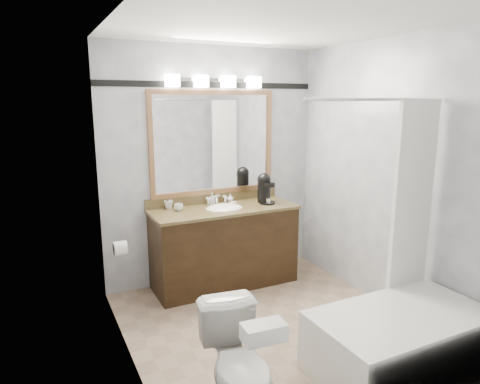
{
  "coord_description": "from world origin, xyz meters",
  "views": [
    {
      "loc": [
        -1.76,
        -2.92,
        1.95
      ],
      "look_at": [
        -0.14,
        0.35,
        1.16
      ],
      "focal_mm": 32.0,
      "sensor_mm": 36.0,
      "label": 1
    }
  ],
  "objects": [
    {
      "name": "vanity_light_bar",
      "position": [
        0.0,
        1.23,
        2.13
      ],
      "size": [
        1.02,
        0.14,
        0.12
      ],
      "color": "silver",
      "rests_on": "room"
    },
    {
      "name": "soap_bottle_a",
      "position": [
        -0.04,
        1.23,
        0.91
      ],
      "size": [
        0.07,
        0.07,
        0.12
      ],
      "primitive_type": "imported",
      "rotation": [
        0.0,
        0.0,
        -0.42
      ],
      "color": "white",
      "rests_on": "vanity"
    },
    {
      "name": "mirror",
      "position": [
        0.0,
        1.28,
        1.5
      ],
      "size": [
        1.4,
        0.04,
        1.1
      ],
      "color": "#9C6D46",
      "rests_on": "room"
    },
    {
      "name": "bathtub",
      "position": [
        0.55,
        -0.9,
        0.28
      ],
      "size": [
        1.3,
        0.75,
        1.96
      ],
      "color": "white",
      "rests_on": "ground"
    },
    {
      "name": "cup_left",
      "position": [
        -0.46,
        1.11,
        0.89
      ],
      "size": [
        0.09,
        0.09,
        0.07
      ],
      "primitive_type": "imported",
      "rotation": [
        0.0,
        0.0,
        -0.04
      ],
      "color": "white",
      "rests_on": "vanity"
    },
    {
      "name": "soap_bar",
      "position": [
        0.16,
        1.13,
        0.86
      ],
      "size": [
        0.07,
        0.05,
        0.02
      ],
      "primitive_type": "cube",
      "rotation": [
        0.0,
        0.0,
        0.08
      ],
      "color": "beige",
      "rests_on": "vanity"
    },
    {
      "name": "coffee_maker",
      "position": [
        0.48,
        1.02,
        1.02
      ],
      "size": [
        0.17,
        0.21,
        0.33
      ],
      "rotation": [
        0.0,
        0.0,
        0.21
      ],
      "color": "black",
      "rests_on": "vanity"
    },
    {
      "name": "toilet",
      "position": [
        -0.73,
        -0.82,
        0.34
      ],
      "size": [
        0.47,
        0.72,
        0.69
      ],
      "primitive_type": "imported",
      "rotation": [
        0.0,
        0.0,
        -0.14
      ],
      "color": "white",
      "rests_on": "ground"
    },
    {
      "name": "cup_right",
      "position": [
        -0.53,
        1.23,
        0.89
      ],
      "size": [
        0.11,
        0.11,
        0.09
      ],
      "primitive_type": "imported",
      "rotation": [
        0.0,
        0.0,
        -0.29
      ],
      "color": "white",
      "rests_on": "vanity"
    },
    {
      "name": "tissue_box",
      "position": [
        -0.73,
        -1.12,
        0.73
      ],
      "size": [
        0.25,
        0.15,
        0.1
      ],
      "primitive_type": "cube",
      "rotation": [
        0.0,
        0.0,
        -0.09
      ],
      "color": "white",
      "rests_on": "toilet"
    },
    {
      "name": "soap_bottle_b",
      "position": [
        0.16,
        1.22,
        0.9
      ],
      "size": [
        0.09,
        0.09,
        0.09
      ],
      "primitive_type": "imported",
      "rotation": [
        0.0,
        0.0,
        -0.34
      ],
      "color": "white",
      "rests_on": "vanity"
    },
    {
      "name": "tp_roll",
      "position": [
        -1.14,
        0.66,
        0.7
      ],
      "size": [
        0.11,
        0.12,
        0.12
      ],
      "primitive_type": "cylinder",
      "rotation": [
        0.0,
        1.57,
        0.0
      ],
      "color": "white",
      "rests_on": "room"
    },
    {
      "name": "vanity",
      "position": [
        0.0,
        1.02,
        0.44
      ],
      "size": [
        1.53,
        0.58,
        0.97
      ],
      "color": "black",
      "rests_on": "ground"
    },
    {
      "name": "room",
      "position": [
        0.0,
        0.0,
        1.25
      ],
      "size": [
        2.42,
        2.62,
        2.52
      ],
      "color": "gray",
      "rests_on": "ground"
    },
    {
      "name": "accent_stripe",
      "position": [
        0.0,
        1.29,
        2.1
      ],
      "size": [
        2.4,
        0.01,
        0.06
      ],
      "primitive_type": "cube",
      "color": "black",
      "rests_on": "room"
    }
  ]
}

